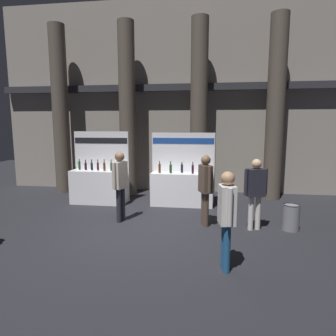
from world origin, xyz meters
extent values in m
plane|color=black|center=(0.00, 0.00, 0.00)|extent=(24.77, 24.77, 0.00)
cube|color=gray|center=(0.00, 4.48, 3.43)|extent=(12.38, 0.25, 6.86)
cube|color=#2D2D33|center=(0.00, 4.17, 3.77)|extent=(12.38, 0.20, 0.24)
cylinder|color=#51473D|center=(-3.70, 3.60, 2.95)|extent=(0.57, 0.57, 5.90)
cylinder|color=#51473D|center=(-1.23, 3.60, 2.95)|extent=(0.57, 0.57, 5.90)
cylinder|color=#51473D|center=(1.23, 3.60, 2.95)|extent=(0.57, 0.57, 5.90)
cylinder|color=#51473D|center=(3.70, 3.60, 2.95)|extent=(0.57, 0.57, 5.90)
cube|color=white|center=(-1.83, 2.24, 0.52)|extent=(1.70, 0.60, 1.05)
cube|color=white|center=(-1.83, 2.58, 1.13)|extent=(1.79, 0.04, 2.25)
cube|color=black|center=(-1.83, 2.55, 1.96)|extent=(1.74, 0.01, 0.18)
cylinder|color=#19381E|center=(-2.47, 2.31, 1.18)|extent=(0.07, 0.07, 0.26)
cylinder|color=#19381E|center=(-2.47, 2.31, 1.35)|extent=(0.03, 0.03, 0.08)
cylinder|color=gold|center=(-2.47, 2.31, 1.39)|extent=(0.03, 0.03, 0.02)
cylinder|color=black|center=(-2.25, 2.29, 1.16)|extent=(0.08, 0.08, 0.22)
cylinder|color=black|center=(-2.25, 2.29, 1.32)|extent=(0.03, 0.03, 0.09)
cylinder|color=red|center=(-2.25, 2.29, 1.37)|extent=(0.03, 0.03, 0.02)
cylinder|color=black|center=(-2.05, 2.29, 1.16)|extent=(0.07, 0.07, 0.23)
cylinder|color=black|center=(-2.05, 2.29, 1.32)|extent=(0.03, 0.03, 0.09)
cylinder|color=black|center=(-2.05, 2.29, 1.37)|extent=(0.03, 0.03, 0.02)
cylinder|color=black|center=(-1.84, 2.26, 1.17)|extent=(0.06, 0.06, 0.24)
cylinder|color=black|center=(-1.84, 2.26, 1.33)|extent=(0.03, 0.03, 0.08)
cylinder|color=black|center=(-1.84, 2.26, 1.38)|extent=(0.03, 0.03, 0.02)
cylinder|color=#472D14|center=(-1.61, 2.20, 1.18)|extent=(0.07, 0.07, 0.25)
cylinder|color=#472D14|center=(-1.61, 2.20, 1.34)|extent=(0.03, 0.03, 0.09)
cylinder|color=black|center=(-1.61, 2.20, 1.40)|extent=(0.03, 0.03, 0.02)
cylinder|color=#19381E|center=(-1.39, 2.23, 1.17)|extent=(0.06, 0.06, 0.25)
cylinder|color=#19381E|center=(-1.39, 2.23, 1.34)|extent=(0.03, 0.03, 0.09)
cylinder|color=red|center=(-1.39, 2.23, 1.40)|extent=(0.03, 0.03, 0.02)
cylinder|color=#472D14|center=(-1.18, 2.15, 1.18)|extent=(0.07, 0.07, 0.27)
cylinder|color=#472D14|center=(-1.18, 2.15, 1.36)|extent=(0.03, 0.03, 0.08)
cylinder|color=red|center=(-1.18, 2.15, 1.41)|extent=(0.03, 0.03, 0.02)
cube|color=white|center=(0.79, 2.36, 0.50)|extent=(1.87, 0.60, 1.01)
cube|color=white|center=(0.79, 2.70, 1.11)|extent=(1.97, 0.04, 2.22)
cube|color=navy|center=(0.79, 2.68, 1.97)|extent=(1.91, 0.01, 0.18)
cylinder|color=#472D14|center=(0.11, 2.31, 1.14)|extent=(0.07, 0.07, 0.27)
cylinder|color=#472D14|center=(0.11, 2.31, 1.32)|extent=(0.03, 0.03, 0.08)
cylinder|color=gold|center=(0.11, 2.31, 1.37)|extent=(0.03, 0.03, 0.02)
cylinder|color=#19381E|center=(0.45, 2.31, 1.13)|extent=(0.07, 0.07, 0.26)
cylinder|color=#19381E|center=(0.45, 2.31, 1.30)|extent=(0.03, 0.03, 0.08)
cylinder|color=black|center=(0.45, 2.31, 1.36)|extent=(0.03, 0.03, 0.02)
cylinder|color=black|center=(0.78, 2.43, 1.14)|extent=(0.07, 0.07, 0.26)
cylinder|color=black|center=(0.78, 2.43, 1.30)|extent=(0.03, 0.03, 0.07)
cylinder|color=gold|center=(0.78, 2.43, 1.34)|extent=(0.03, 0.03, 0.02)
cylinder|color=black|center=(1.12, 2.30, 1.14)|extent=(0.07, 0.07, 0.26)
cylinder|color=black|center=(1.12, 2.30, 1.31)|extent=(0.03, 0.03, 0.08)
cylinder|color=black|center=(1.12, 2.30, 1.35)|extent=(0.03, 0.03, 0.02)
cylinder|color=black|center=(1.48, 2.34, 1.14)|extent=(0.07, 0.07, 0.26)
cylinder|color=black|center=(1.48, 2.34, 1.31)|extent=(0.03, 0.03, 0.09)
cylinder|color=black|center=(1.48, 2.34, 1.36)|extent=(0.03, 0.03, 0.02)
cylinder|color=slate|center=(3.53, 0.59, 0.30)|extent=(0.39, 0.39, 0.60)
torus|color=black|center=(3.53, 0.59, 0.61)|extent=(0.38, 0.38, 0.02)
cylinder|color=#47382D|center=(1.56, 0.53, 0.42)|extent=(0.12, 0.12, 0.84)
cylinder|color=#47382D|center=(1.49, 0.67, 0.42)|extent=(0.12, 0.12, 0.84)
cube|color=#47382D|center=(1.52, 0.60, 1.17)|extent=(0.36, 0.44, 0.66)
sphere|color=brown|center=(1.52, 0.60, 1.63)|extent=(0.23, 0.23, 0.23)
cylinder|color=#47382D|center=(1.62, 0.38, 1.19)|extent=(0.08, 0.08, 0.63)
cylinder|color=#47382D|center=(1.42, 0.81, 1.19)|extent=(0.08, 0.08, 0.63)
cylinder|color=silver|center=(2.77, 0.51, 0.41)|extent=(0.12, 0.12, 0.81)
cylinder|color=silver|center=(2.60, 0.45, 0.41)|extent=(0.12, 0.12, 0.81)
cube|color=#23232D|center=(2.68, 0.48, 1.13)|extent=(0.46, 0.36, 0.64)
sphere|color=tan|center=(2.68, 0.48, 1.57)|extent=(0.22, 0.22, 0.22)
cylinder|color=#23232D|center=(2.92, 0.57, 1.15)|extent=(0.08, 0.08, 0.61)
cylinder|color=#23232D|center=(2.45, 0.40, 1.15)|extent=(0.08, 0.08, 0.61)
cylinder|color=#23232D|center=(-0.64, 0.55, 0.43)|extent=(0.12, 0.12, 0.86)
cylinder|color=#23232D|center=(-0.58, 0.69, 0.43)|extent=(0.12, 0.12, 0.86)
cube|color=#ADA393|center=(-0.61, 0.62, 1.21)|extent=(0.33, 0.42, 0.68)
sphere|color=brown|center=(-0.61, 0.62, 1.67)|extent=(0.24, 0.24, 0.24)
cylinder|color=#ADA393|center=(-0.70, 0.41, 1.22)|extent=(0.08, 0.08, 0.65)
cylinder|color=#ADA393|center=(-0.52, 0.83, 1.22)|extent=(0.08, 0.08, 0.65)
cylinder|color=navy|center=(1.89, -1.52, 0.41)|extent=(0.12, 0.12, 0.82)
cylinder|color=navy|center=(1.91, -1.66, 0.41)|extent=(0.12, 0.12, 0.82)
cube|color=silver|center=(1.90, -1.59, 1.15)|extent=(0.30, 0.36, 0.65)
sphere|color=tan|center=(1.90, -1.59, 1.59)|extent=(0.23, 0.23, 0.23)
cylinder|color=silver|center=(1.87, -1.39, 1.16)|extent=(0.08, 0.08, 0.62)
cylinder|color=silver|center=(1.93, -1.79, 1.16)|extent=(0.08, 0.08, 0.62)
camera|label=1|loc=(1.58, -6.31, 2.45)|focal=30.96mm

